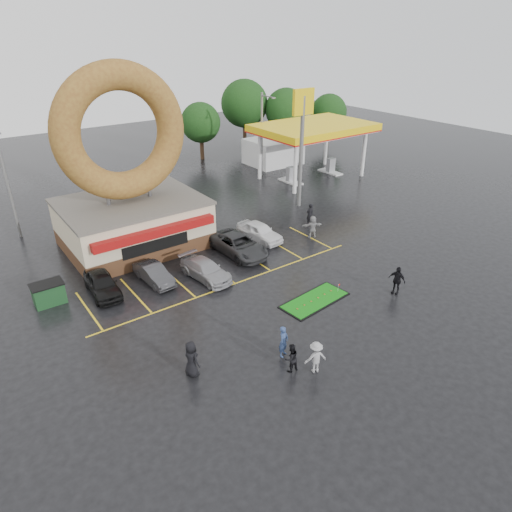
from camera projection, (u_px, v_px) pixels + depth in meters
ground at (266, 306)px, 28.08m from camera, size 120.00×120.00×0.00m
donut_shop at (129, 191)px, 33.81m from camera, size 10.20×8.70×13.50m
gas_station at (295, 139)px, 51.91m from camera, size 12.30×13.65×5.90m
shell_sign at (302, 127)px, 40.14m from camera, size 2.20×0.36×10.60m
streetlight_left at (7, 180)px, 35.00m from camera, size 0.40×2.21×9.00m
streetlight_mid at (167, 151)px, 43.04m from camera, size 0.40×2.21×9.00m
streetlight_right at (262, 133)px, 50.03m from camera, size 0.40×2.21×9.00m
tree_far_a at (286, 110)px, 60.89m from camera, size 5.60×5.60×8.00m
tree_far_b at (329, 112)px, 62.89m from camera, size 4.90×4.90×7.00m
tree_far_c at (244, 104)px, 61.39m from camera, size 6.30×6.30×9.00m
tree_far_d at (201, 123)px, 56.36m from camera, size 4.90×4.90×7.00m
car_black at (102, 284)px, 29.12m from camera, size 1.95×4.28×1.42m
car_dgrey at (154, 274)px, 30.43m from camera, size 1.62×3.84×1.23m
car_silver at (206, 270)px, 30.92m from camera, size 2.33×4.54×1.26m
car_grey at (238, 245)px, 34.12m from camera, size 2.67×5.44×1.49m
car_white at (260, 232)px, 36.33m from camera, size 2.20×4.41×1.44m
person_blue at (284, 341)px, 23.56m from camera, size 0.77×0.67×1.78m
person_blackjkt at (291, 358)px, 22.56m from camera, size 0.80×0.64×1.58m
person_hoodie at (316, 357)px, 22.47m from camera, size 1.28×0.98×1.75m
person_bystander at (191, 359)px, 22.21m from camera, size 0.79×1.05×1.95m
person_cameraman at (397, 280)px, 29.03m from camera, size 0.72×1.20×1.91m
person_walker_near at (313, 227)px, 36.72m from camera, size 1.78×1.16×1.83m
person_walker_far at (310, 215)px, 38.88m from camera, size 0.74×0.51×1.96m
dumpster at (49, 294)px, 28.13m from camera, size 1.81×1.22×1.30m
putting_green at (315, 300)px, 28.63m from camera, size 4.80×2.44×0.58m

